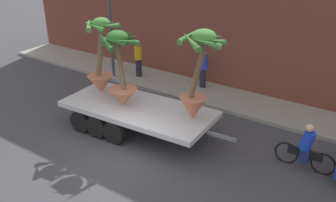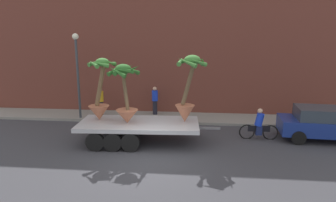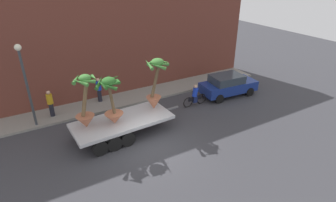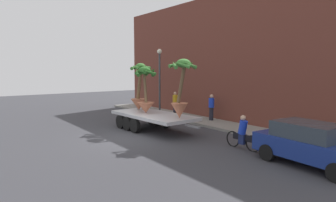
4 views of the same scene
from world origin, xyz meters
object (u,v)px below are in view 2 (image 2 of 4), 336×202
Objects in this scene: pedestrian_near_gate at (155,100)px; street_lamp at (77,65)px; potted_palm_front at (188,91)px; potted_palm_middle at (126,96)px; parked_car at (324,123)px; cyclist at (259,126)px; flatbed_trailer at (134,127)px; potted_palm_rear at (100,96)px; pedestrian_far_left at (101,101)px.

street_lamp is (-4.23, -1.21, 2.19)m from pedestrian_near_gate.
potted_palm_middle is at bearing -171.44° from potted_palm_front.
cyclist is at bearing -176.95° from parked_car.
flatbed_trailer is at bearing -40.63° from street_lamp.
potted_palm_middle is (1.29, -0.35, 0.10)m from potted_palm_rear.
potted_palm_middle is at bearing -14.99° from potted_palm_rear.
parked_car is at bearing 3.05° from cyclist.
cyclist is at bearing 11.00° from potted_palm_middle.
potted_palm_rear is at bearing -174.48° from parked_car.
potted_palm_front is 1.78× the size of pedestrian_near_gate.
flatbed_trailer is 4.93m from pedestrian_far_left.
flatbed_trailer is 5.93m from cyclist.
pedestrian_far_left is 2.51m from street_lamp.
potted_palm_front reaches higher than pedestrian_near_gate.
potted_palm_rear is 1.34m from potted_palm_middle.
potted_palm_rear is 1.69× the size of pedestrian_far_left.
flatbed_trailer is at bearing -94.29° from pedestrian_near_gate.
potted_palm_middle is at bearing -152.24° from flatbed_trailer.
pedestrian_near_gate is at bearing 147.46° from cyclist.
pedestrian_far_left is (-2.57, 4.16, -1.17)m from potted_palm_middle.
potted_palm_rear is 0.60× the size of street_lamp.
potted_palm_front reaches higher than flatbed_trailer.
street_lamp is (-3.89, 3.34, 2.47)m from flatbed_trailer.
flatbed_trailer is 1.54× the size of parked_car.
potted_palm_middle is 6.44m from cyclist.
street_lamp is (-2.31, 3.15, 1.12)m from potted_palm_rear.
potted_palm_rear reaches higher than potted_palm_middle.
parked_car is at bearing -9.55° from street_lamp.
pedestrian_far_left is at bearing 108.56° from potted_palm_rear.
parked_car reaches higher than cyclist.
potted_palm_middle is 0.63× the size of parked_car.
potted_palm_rear is 4.06m from potted_palm_front.
potted_palm_front is at bearing -35.12° from pedestrian_far_left.
street_lamp is (-3.60, 3.49, 1.02)m from potted_palm_middle.
pedestrian_near_gate reaches higher than cyclist.
cyclist is 6.53m from pedestrian_near_gate.
cyclist is at bearing -18.82° from pedestrian_far_left.
potted_palm_front is at bearing -167.04° from cyclist.
parked_car is (9.13, 1.35, -1.39)m from potted_palm_middle.
potted_palm_middle is at bearing -44.15° from street_lamp.
pedestrian_near_gate is 0.35× the size of street_lamp.
cyclist reaches higher than flatbed_trailer.
pedestrian_far_left is at bearing 144.88° from potted_palm_front.
parked_car is at bearing -13.49° from pedestrian_far_left.
potted_palm_front is at bearing 0.98° from potted_palm_rear.
potted_palm_middle is 1.56× the size of pedestrian_near_gate.
potted_palm_rear is at bearing -53.74° from street_lamp.
cyclist is (6.13, 1.19, -1.55)m from potted_palm_middle.
potted_palm_middle reaches higher than cyclist.
street_lamp reaches higher than potted_palm_rear.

